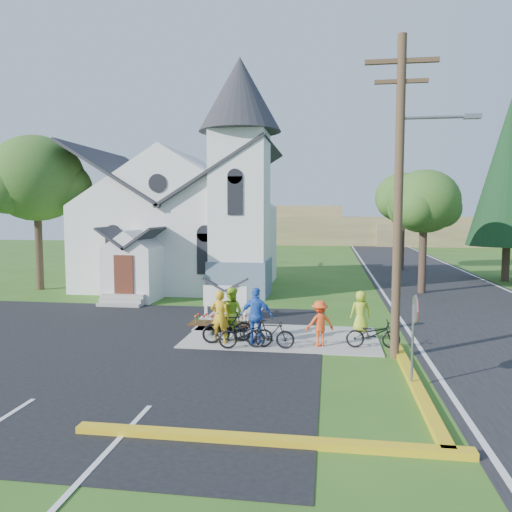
% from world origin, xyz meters
% --- Properties ---
extents(ground, '(120.00, 120.00, 0.00)m').
position_xyz_m(ground, '(0.00, 0.00, 0.00)').
color(ground, '#2F5B1A').
rests_on(ground, ground).
extents(parking_lot, '(20.00, 16.00, 0.02)m').
position_xyz_m(parking_lot, '(-7.00, -2.00, 0.01)').
color(parking_lot, black).
rests_on(parking_lot, ground).
extents(road, '(8.00, 90.00, 0.02)m').
position_xyz_m(road, '(10.00, 15.00, 0.01)').
color(road, black).
rests_on(road, ground).
extents(sidewalk, '(7.00, 4.00, 0.05)m').
position_xyz_m(sidewalk, '(1.50, 0.50, 0.03)').
color(sidewalk, gray).
rests_on(sidewalk, ground).
extents(church, '(12.35, 12.00, 13.00)m').
position_xyz_m(church, '(-5.48, 12.48, 5.25)').
color(church, white).
rests_on(church, ground).
extents(church_sign, '(2.20, 0.40, 1.70)m').
position_xyz_m(church_sign, '(-1.20, 3.20, 1.03)').
color(church_sign, gray).
rests_on(church_sign, ground).
extents(flower_bed, '(2.60, 1.10, 0.07)m').
position_xyz_m(flower_bed, '(-1.20, 2.30, 0.04)').
color(flower_bed, '#37220F').
rests_on(flower_bed, ground).
extents(utility_pole, '(3.45, 0.28, 10.00)m').
position_xyz_m(utility_pole, '(5.36, -1.50, 5.40)').
color(utility_pole, '#483524').
rests_on(utility_pole, ground).
extents(stop_sign, '(0.11, 0.76, 2.48)m').
position_xyz_m(stop_sign, '(5.43, -4.20, 1.78)').
color(stop_sign, gray).
rests_on(stop_sign, ground).
extents(tree_lot_corner, '(5.60, 5.60, 9.15)m').
position_xyz_m(tree_lot_corner, '(-14.00, 10.00, 6.60)').
color(tree_lot_corner, '#38291E').
rests_on(tree_lot_corner, ground).
extents(tree_road_near, '(4.00, 4.00, 7.05)m').
position_xyz_m(tree_road_near, '(8.50, 12.00, 5.21)').
color(tree_road_near, '#38291E').
rests_on(tree_road_near, ground).
extents(tree_road_mid, '(4.40, 4.40, 7.80)m').
position_xyz_m(tree_road_mid, '(9.00, 24.00, 5.78)').
color(tree_road_mid, '#38291E').
rests_on(tree_road_mid, ground).
extents(conifer, '(5.20, 5.20, 12.40)m').
position_xyz_m(conifer, '(15.00, 18.00, 7.39)').
color(conifer, '#38291E').
rests_on(conifer, ground).
extents(distant_hills, '(61.00, 10.00, 5.60)m').
position_xyz_m(distant_hills, '(3.36, 56.33, 2.17)').
color(distant_hills, brown).
rests_on(distant_hills, ground).
extents(cyclist_0, '(0.71, 0.48, 1.87)m').
position_xyz_m(cyclist_0, '(-0.57, -0.69, 0.99)').
color(cyclist_0, gold).
rests_on(cyclist_0, sidewalk).
extents(bike_0, '(1.68, 0.90, 0.84)m').
position_xyz_m(bike_0, '(-0.01, -0.45, 0.47)').
color(bike_0, black).
rests_on(bike_0, sidewalk).
extents(cyclist_1, '(1.12, 1.00, 1.90)m').
position_xyz_m(cyclist_1, '(-0.27, -0.14, 1.00)').
color(cyclist_1, '#A7DD29').
rests_on(cyclist_1, sidewalk).
extents(bike_1, '(1.87, 1.21, 1.09)m').
position_xyz_m(bike_1, '(-0.31, -0.59, 0.60)').
color(bike_1, black).
rests_on(bike_1, sidewalk).
extents(cyclist_2, '(1.20, 0.60, 1.98)m').
position_xyz_m(cyclist_2, '(0.72, -0.65, 1.04)').
color(cyclist_2, blue).
rests_on(cyclist_2, sidewalk).
extents(bike_2, '(1.95, 1.18, 0.97)m').
position_xyz_m(bike_2, '(0.44, -1.20, 0.53)').
color(bike_2, black).
rests_on(bike_2, sidewalk).
extents(cyclist_3, '(1.16, 0.91, 1.58)m').
position_xyz_m(cyclist_3, '(2.91, -0.58, 0.84)').
color(cyclist_3, '#FF501C').
rests_on(cyclist_3, sidewalk).
extents(bike_3, '(1.63, 0.46, 0.98)m').
position_xyz_m(bike_3, '(1.27, -1.14, 0.54)').
color(bike_3, black).
rests_on(bike_3, sidewalk).
extents(cyclist_4, '(0.86, 0.65, 1.58)m').
position_xyz_m(cyclist_4, '(4.42, 1.75, 0.84)').
color(cyclist_4, '#B3CF26').
rests_on(cyclist_4, sidewalk).
extents(bike_4, '(1.84, 0.72, 0.95)m').
position_xyz_m(bike_4, '(4.70, -0.59, 0.53)').
color(bike_4, black).
rests_on(bike_4, sidewalk).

